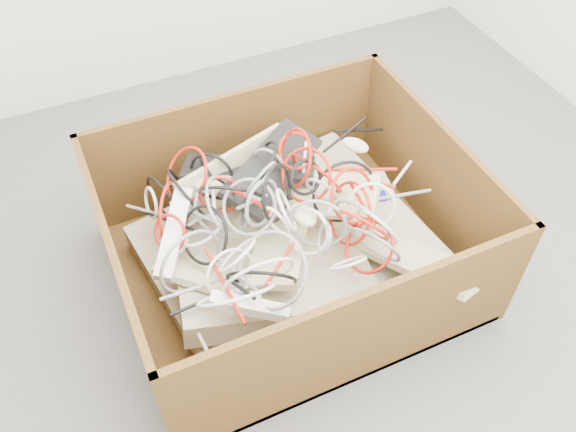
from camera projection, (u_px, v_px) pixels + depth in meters
name	position (u px, v px, depth m)	size (l,w,h in m)	color
ground	(354.00, 258.00, 2.44)	(3.00, 3.00, 0.00)	#555558
cardboard_box	(286.00, 251.00, 2.29)	(1.25, 1.05, 0.53)	#3F2A0F
keyboard_pile	(290.00, 215.00, 2.21)	(1.05, 0.99, 0.34)	beige
mice_scatter	(279.00, 229.00, 2.08)	(0.91, 0.71, 0.19)	beige
power_strip_left	(174.00, 233.00, 2.05)	(0.33, 0.06, 0.04)	silver
power_strip_right	(250.00, 306.00, 1.88)	(0.25, 0.05, 0.04)	silver
vga_plug	(380.00, 196.00, 2.20)	(0.04, 0.04, 0.02)	#0C10C2
cable_tangle	(267.00, 215.00, 2.06)	(1.12, 0.87, 0.50)	silver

